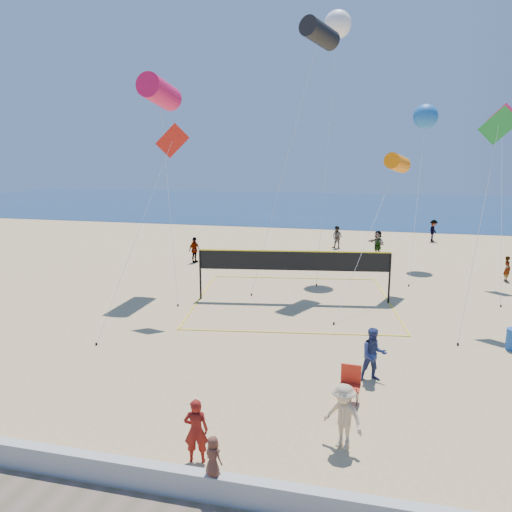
# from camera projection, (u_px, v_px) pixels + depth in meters

# --- Properties ---
(ground) EXTENTS (120.00, 120.00, 0.00)m
(ground) POSITION_uv_depth(u_px,v_px,m) (273.00, 429.00, 13.16)
(ground) COLOR tan
(ground) RESTS_ON ground
(ocean) EXTENTS (140.00, 50.00, 0.03)m
(ocean) POSITION_uv_depth(u_px,v_px,m) (363.00, 206.00, 72.14)
(ocean) COLOR navy
(ocean) RESTS_ON ground
(seawall) EXTENTS (32.00, 0.30, 0.60)m
(seawall) POSITION_uv_depth(u_px,v_px,m) (242.00, 492.00, 10.24)
(seawall) COLOR #A9A9A5
(seawall) RESTS_ON ground
(woman) EXTENTS (0.65, 0.50, 1.58)m
(woman) POSITION_uv_depth(u_px,v_px,m) (196.00, 430.00, 11.63)
(woman) COLOR maroon
(woman) RESTS_ON ground
(toddler) EXTENTS (0.50, 0.43, 0.86)m
(toddler) POSITION_uv_depth(u_px,v_px,m) (213.00, 456.00, 10.23)
(toddler) COLOR brown
(toddler) RESTS_ON seawall
(bystander_a) EXTENTS (1.00, 0.87, 1.75)m
(bystander_a) POSITION_uv_depth(u_px,v_px,m) (373.00, 355.00, 15.87)
(bystander_a) COLOR navy
(bystander_a) RESTS_ON ground
(bystander_b) EXTENTS (1.24, 1.06, 1.66)m
(bystander_b) POSITION_uv_depth(u_px,v_px,m) (343.00, 416.00, 12.19)
(bystander_b) COLOR tan
(bystander_b) RESTS_ON ground
(far_person_0) EXTENTS (0.75, 1.10, 1.74)m
(far_person_0) POSITION_uv_depth(u_px,v_px,m) (194.00, 250.00, 33.67)
(far_person_0) COLOR gray
(far_person_0) RESTS_ON ground
(far_person_1) EXTENTS (1.46, 1.72, 1.86)m
(far_person_1) POSITION_uv_depth(u_px,v_px,m) (378.00, 243.00, 35.77)
(far_person_1) COLOR gray
(far_person_1) RESTS_ON ground
(far_person_2) EXTENTS (0.45, 0.59, 1.46)m
(far_person_2) POSITION_uv_depth(u_px,v_px,m) (507.00, 269.00, 28.65)
(far_person_2) COLOR gray
(far_person_2) RESTS_ON ground
(far_person_3) EXTENTS (1.03, 0.92, 1.74)m
(far_person_3) POSITION_uv_depth(u_px,v_px,m) (337.00, 237.00, 38.83)
(far_person_3) COLOR gray
(far_person_3) RESTS_ON ground
(far_person_4) EXTENTS (1.07, 1.36, 1.84)m
(far_person_4) POSITION_uv_depth(u_px,v_px,m) (433.00, 231.00, 41.96)
(far_person_4) COLOR gray
(far_person_4) RESTS_ON ground
(camp_chair) EXTENTS (0.62, 0.75, 1.21)m
(camp_chair) POSITION_uv_depth(u_px,v_px,m) (350.00, 382.00, 14.55)
(camp_chair) COLOR red
(camp_chair) RESTS_ON ground
(volleyball_net) EXTENTS (10.91, 10.78, 2.55)m
(volleyball_net) POSITION_uv_depth(u_px,v_px,m) (294.00, 266.00, 24.51)
(volleyball_net) COLOR black
(volleyball_net) RESTS_ON ground
(kite_0) EXTENTS (2.83, 5.06, 11.16)m
(kite_0) POSITION_uv_depth(u_px,v_px,m) (160.00, 92.00, 25.74)
(kite_0) COLOR #C81148
(kite_0) RESTS_ON ground
(kite_1) EXTENTS (3.80, 5.25, 14.10)m
(kite_1) POSITION_uv_depth(u_px,v_px,m) (320.00, 34.00, 26.13)
(kite_1) COLOR black
(kite_1) RESTS_ON ground
(kite_2) EXTENTS (3.21, 7.82, 7.28)m
(kite_2) POSITION_uv_depth(u_px,v_px,m) (397.00, 163.00, 25.79)
(kite_2) COLOR orange
(kite_2) RESTS_ON ground
(kite_3) EXTENTS (2.03, 5.18, 8.50)m
(kite_3) POSITION_uv_depth(u_px,v_px,m) (168.00, 152.00, 21.73)
(kite_3) COLOR red
(kite_3) RESTS_ON ground
(kite_4) EXTENTS (2.33, 4.09, 9.12)m
(kite_4) POSITION_uv_depth(u_px,v_px,m) (497.00, 137.00, 20.59)
(kite_4) COLOR #1F9030
(kite_4) RESTS_ON ground
(kite_5) EXTENTS (1.55, 6.45, 9.97)m
(kite_5) POSITION_uv_depth(u_px,v_px,m) (502.00, 128.00, 27.50)
(kite_5) COLOR #BD1E5D
(kite_5) RESTS_ON ground
(kite_6) EXTENTS (2.06, 6.21, 15.59)m
(kite_6) POSITION_uv_depth(u_px,v_px,m) (338.00, 24.00, 29.64)
(kite_6) COLOR white
(kite_6) RESTS_ON ground
(kite_7) EXTENTS (1.68, 7.81, 10.38)m
(kite_7) POSITION_uv_depth(u_px,v_px,m) (426.00, 117.00, 32.13)
(kite_7) COLOR blue
(kite_7) RESTS_ON ground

